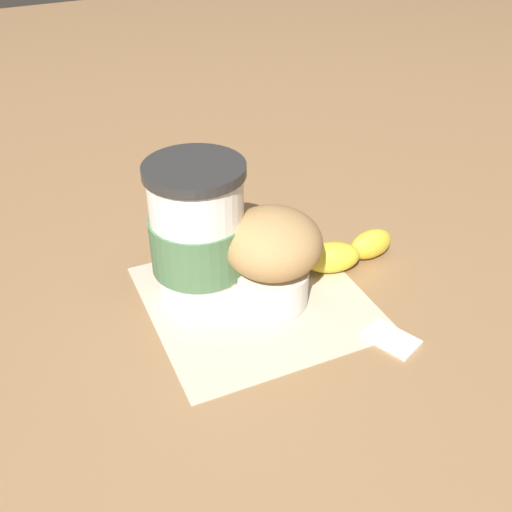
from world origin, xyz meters
The scene contains 6 objects.
ground_plane centered at (0.00, 0.00, 0.00)m, with size 3.00×3.00×0.00m, color #936D47.
paper_napkin centered at (0.00, 0.00, 0.00)m, with size 0.21×0.21×0.00m, color beige.
coffee_cup centered at (-0.04, 0.04, 0.07)m, with size 0.10×0.10×0.15m.
muffin centered at (0.01, -0.01, 0.06)m, with size 0.10×0.10×0.10m.
banana centered at (0.10, 0.01, 0.02)m, with size 0.16×0.07×0.03m.
sugar_packet centered at (0.08, -0.11, 0.00)m, with size 0.05×0.03×0.01m, color white.
Camera 1 is at (-0.23, -0.42, 0.39)m, focal length 42.00 mm.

